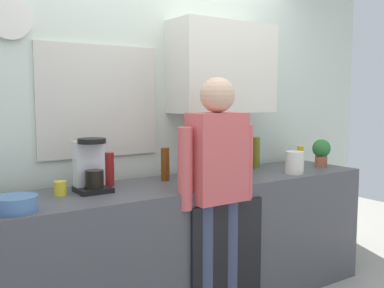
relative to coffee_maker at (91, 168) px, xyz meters
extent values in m
cube|color=#4C4C51|center=(0.68, -0.08, -0.60)|extent=(2.87, 0.64, 0.90)
cube|color=black|center=(0.75, -0.41, -0.64)|extent=(0.56, 0.02, 0.81)
cube|color=silver|center=(0.68, 0.35, 0.25)|extent=(4.47, 0.10, 2.60)
cube|color=beige|center=(0.18, 0.29, 0.40)|extent=(0.86, 0.02, 0.76)
cube|color=#8CA5C6|center=(0.18, 0.29, 0.40)|extent=(0.80, 0.02, 0.70)
cube|color=silver|center=(1.13, 0.14, 0.65)|extent=(0.84, 0.32, 0.68)
cylinder|color=silver|center=(-0.38, 0.28, 0.90)|extent=(0.26, 0.03, 0.26)
cube|color=black|center=(0.00, -0.03, -0.13)|extent=(0.20, 0.20, 0.03)
cube|color=silver|center=(0.00, 0.03, 0.02)|extent=(0.18, 0.08, 0.28)
cylinder|color=black|center=(0.00, -0.06, -0.06)|extent=(0.11, 0.11, 0.11)
cylinder|color=black|center=(0.00, -0.03, 0.17)|extent=(0.17, 0.17, 0.03)
cylinder|color=olive|center=(1.47, 0.13, -0.02)|extent=(0.06, 0.06, 0.25)
cylinder|color=brown|center=(0.56, 0.05, -0.03)|extent=(0.06, 0.06, 0.23)
cylinder|color=maroon|center=(0.16, 0.10, -0.04)|extent=(0.06, 0.06, 0.22)
cylinder|color=yellow|center=(-0.19, -0.01, -0.10)|extent=(0.07, 0.07, 0.08)
cylinder|color=white|center=(1.32, 0.07, -0.10)|extent=(0.08, 0.08, 0.09)
cylinder|color=#4C72A5|center=(-0.50, -0.25, -0.11)|extent=(0.22, 0.22, 0.08)
cylinder|color=#9E5638|center=(1.95, -0.15, -0.10)|extent=(0.10, 0.10, 0.09)
sphere|color=#2D7233|center=(1.95, -0.15, 0.01)|extent=(0.15, 0.15, 0.15)
cylinder|color=yellow|center=(1.96, 0.09, -0.07)|extent=(0.06, 0.06, 0.15)
cone|color=white|center=(1.96, 0.09, 0.02)|extent=(0.02, 0.02, 0.03)
cylinder|color=silver|center=(1.51, -0.26, -0.06)|extent=(0.14, 0.14, 0.17)
cylinder|color=#3F4766|center=(0.58, -0.38, -0.64)|extent=(0.12, 0.12, 0.82)
cylinder|color=#3F4766|center=(0.78, -0.38, -0.64)|extent=(0.12, 0.12, 0.82)
cube|color=#D85959|center=(0.68, -0.38, 0.05)|extent=(0.36, 0.20, 0.56)
sphere|color=#D8AD8C|center=(0.68, -0.38, 0.44)|extent=(0.22, 0.22, 0.22)
cylinder|color=#D85959|center=(0.44, -0.38, 0.00)|extent=(0.09, 0.09, 0.50)
cylinder|color=#D85959|center=(0.92, -0.38, 0.00)|extent=(0.09, 0.09, 0.50)
camera|label=1|loc=(-0.98, -2.56, 0.43)|focal=41.28mm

